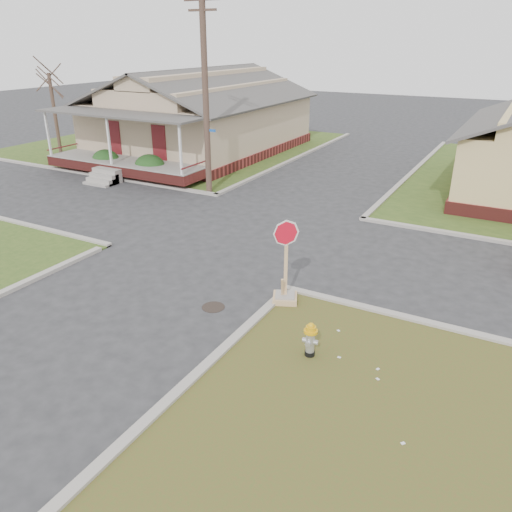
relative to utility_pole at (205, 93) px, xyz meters
The scene contains 11 objects.
ground 10.89m from the utility_pole, 64.74° to the right, with size 120.00×120.00×0.00m, color #28282B.
verge_far_left 13.48m from the utility_pole, 134.04° to the left, with size 19.00×19.00×0.05m, color #314A1A.
curbs 7.39m from the utility_pole, 42.88° to the right, with size 80.00×40.00×0.12m, color #9B948C, non-canonical shape.
manhole 12.29m from the utility_pole, 55.75° to the right, with size 0.64×0.64×0.01m, color black.
corner_house 9.99m from the utility_pole, 126.69° to the left, with size 10.10×15.50×5.30m.
utility_pole is the anchor object (origin of this frame).
tree_far_left 14.31m from the utility_pole, 167.34° to the left, with size 0.22×0.22×4.90m, color #3B2A22.
fire_hydrant 14.72m from the utility_pole, 46.73° to the right, with size 0.32×0.32×0.87m.
stop_sign 12.17m from the utility_pole, 45.56° to the right, with size 0.69×0.67×2.44m.
hedge_left 8.32m from the utility_pole, behind, with size 1.55×1.27×1.19m, color #1B3E16.
hedge_right 5.79m from the utility_pole, behind, with size 1.59×1.30×1.22m, color #1B3E16.
Camera 1 is at (9.10, -10.59, 6.86)m, focal length 35.00 mm.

